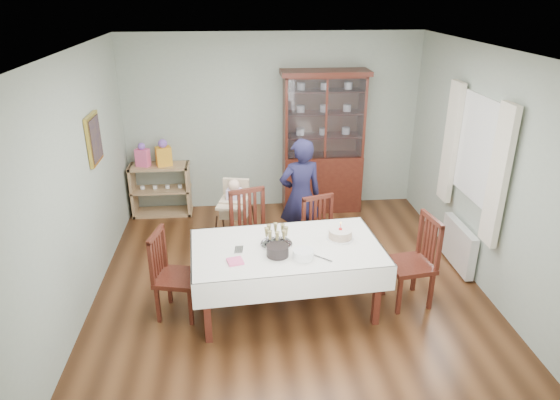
{
  "coord_description": "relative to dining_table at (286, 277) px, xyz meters",
  "views": [
    {
      "loc": [
        -0.57,
        -4.99,
        3.28
      ],
      "look_at": [
        -0.1,
        0.2,
        1.05
      ],
      "focal_mm": 32.0,
      "sensor_mm": 36.0,
      "label": 1
    }
  ],
  "objects": [
    {
      "name": "floor",
      "position": [
        0.08,
        0.37,
        -0.38
      ],
      "size": [
        5.0,
        5.0,
        0.0
      ],
      "primitive_type": "plane",
      "color": "#593319",
      "rests_on": "ground"
    },
    {
      "name": "room_shell",
      "position": [
        0.08,
        0.91,
        1.32
      ],
      "size": [
        5.0,
        5.0,
        5.0
      ],
      "color": "#9EAA99",
      "rests_on": "floor"
    },
    {
      "name": "dining_table",
      "position": [
        0.0,
        0.0,
        0.0
      ],
      "size": [
        2.08,
        1.3,
        0.76
      ],
      "rotation": [
        0.0,
        0.0,
        0.08
      ],
      "color": "#4C1F13",
      "rests_on": "floor"
    },
    {
      "name": "china_cabinet",
      "position": [
        0.83,
        2.63,
        0.74
      ],
      "size": [
        1.3,
        0.48,
        2.18
      ],
      "color": "#4C1F13",
      "rests_on": "floor"
    },
    {
      "name": "sideboard",
      "position": [
        -1.67,
        2.65,
        0.02
      ],
      "size": [
        0.9,
        0.38,
        0.8
      ],
      "color": "tan",
      "rests_on": "floor"
    },
    {
      "name": "picture_frame",
      "position": [
        -2.14,
        1.17,
        1.27
      ],
      "size": [
        0.04,
        0.48,
        0.58
      ],
      "primitive_type": "cube",
      "color": "gold",
      "rests_on": "room_shell"
    },
    {
      "name": "window",
      "position": [
        2.3,
        0.67,
        1.17
      ],
      "size": [
        0.04,
        1.02,
        1.22
      ],
      "primitive_type": "cube",
      "color": "white",
      "rests_on": "room_shell"
    },
    {
      "name": "curtain_left",
      "position": [
        2.24,
        0.05,
        1.07
      ],
      "size": [
        0.07,
        0.3,
        1.55
      ],
      "primitive_type": "cube",
      "color": "silver",
      "rests_on": "room_shell"
    },
    {
      "name": "curtain_right",
      "position": [
        2.24,
        1.29,
        1.07
      ],
      "size": [
        0.07,
        0.3,
        1.55
      ],
      "primitive_type": "cube",
      "color": "silver",
      "rests_on": "room_shell"
    },
    {
      "name": "radiator",
      "position": [
        2.24,
        0.67,
        -0.08
      ],
      "size": [
        0.1,
        0.8,
        0.55
      ],
      "primitive_type": "cube",
      "color": "white",
      "rests_on": "floor"
    },
    {
      "name": "chair_far_left",
      "position": [
        -0.33,
        0.75,
        -0.07
      ],
      "size": [
        0.59,
        0.59,
        1.05
      ],
      "rotation": [
        0.0,
        0.0,
        0.31
      ],
      "color": "#4C1F13",
      "rests_on": "floor"
    },
    {
      "name": "chair_far_right",
      "position": [
        0.52,
        0.7,
        -0.1
      ],
      "size": [
        0.54,
        0.54,
        0.96
      ],
      "rotation": [
        0.0,
        0.0,
        0.3
      ],
      "color": "#4C1F13",
      "rests_on": "floor"
    },
    {
      "name": "chair_end_left",
      "position": [
        -1.18,
        -0.01,
        -0.1
      ],
      "size": [
        0.52,
        0.52,
        0.97
      ],
      "rotation": [
        0.0,
        0.0,
        1.35
      ],
      "color": "#4C1F13",
      "rests_on": "floor"
    },
    {
      "name": "chair_end_right",
      "position": [
        1.37,
        -0.02,
        -0.08
      ],
      "size": [
        0.53,
        0.53,
        1.03
      ],
      "rotation": [
        0.0,
        0.0,
        -1.42
      ],
      "color": "#4C1F13",
      "rests_on": "floor"
    },
    {
      "name": "woman",
      "position": [
        0.31,
        1.31,
        0.39
      ],
      "size": [
        0.63,
        0.47,
        1.55
      ],
      "primitive_type": "imported",
      "rotation": [
        0.0,
        0.0,
        3.33
      ],
      "color": "black",
      "rests_on": "floor"
    },
    {
      "name": "high_chair",
      "position": [
        -0.54,
        1.3,
        0.02
      ],
      "size": [
        0.55,
        0.55,
        1.04
      ],
      "rotation": [
        0.0,
        0.0,
        -0.23
      ],
      "color": "black",
      "rests_on": "floor"
    },
    {
      "name": "champagne_tray",
      "position": [
        -0.1,
        0.05,
        0.44
      ],
      "size": [
        0.34,
        0.34,
        0.21
      ],
      "color": "silver",
      "rests_on": "dining_table"
    },
    {
      "name": "birthday_cake",
      "position": [
        0.6,
        0.12,
        0.43
      ],
      "size": [
        0.29,
        0.29,
        0.2
      ],
      "color": "white",
      "rests_on": "dining_table"
    },
    {
      "name": "plate_stack_dark",
      "position": [
        -0.11,
        -0.18,
        0.43
      ],
      "size": [
        0.25,
        0.25,
        0.11
      ],
      "primitive_type": "cylinder",
      "rotation": [
        0.0,
        0.0,
        0.09
      ],
      "color": "black",
      "rests_on": "dining_table"
    },
    {
      "name": "plate_stack_white",
      "position": [
        0.14,
        -0.26,
        0.42
      ],
      "size": [
        0.27,
        0.27,
        0.09
      ],
      "primitive_type": "cylinder",
      "rotation": [
        0.0,
        0.0,
        -0.3
      ],
      "color": "white",
      "rests_on": "dining_table"
    },
    {
      "name": "napkin_stack",
      "position": [
        -0.54,
        -0.28,
        0.39
      ],
      "size": [
        0.18,
        0.18,
        0.02
      ],
      "primitive_type": "cube",
      "rotation": [
        0.0,
        0.0,
        0.24
      ],
      "color": "#F55A8F",
      "rests_on": "dining_table"
    },
    {
      "name": "cutlery",
      "position": [
        -0.54,
        -0.03,
        0.38
      ],
      "size": [
        0.12,
        0.17,
        0.01
      ],
      "primitive_type": null,
      "rotation": [
        0.0,
        0.0,
        -0.09
      ],
      "color": "silver",
      "rests_on": "dining_table"
    },
    {
      "name": "cake_knife",
      "position": [
        0.32,
        -0.28,
        0.38
      ],
      "size": [
        0.21,
        0.2,
        0.01
      ],
      "primitive_type": "cube",
      "rotation": [
        0.0,
        0.0,
        -0.75
      ],
      "color": "silver",
      "rests_on": "dining_table"
    },
    {
      "name": "gift_bag_pink",
      "position": [
        -1.89,
        2.63,
        0.58
      ],
      "size": [
        0.22,
        0.18,
        0.36
      ],
      "color": "#F55A8F",
      "rests_on": "sideboard"
    },
    {
      "name": "gift_bag_orange",
      "position": [
        -1.58,
        2.63,
        0.6
      ],
      "size": [
        0.26,
        0.22,
        0.41
      ],
      "color": "gold",
      "rests_on": "sideboard"
    }
  ]
}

